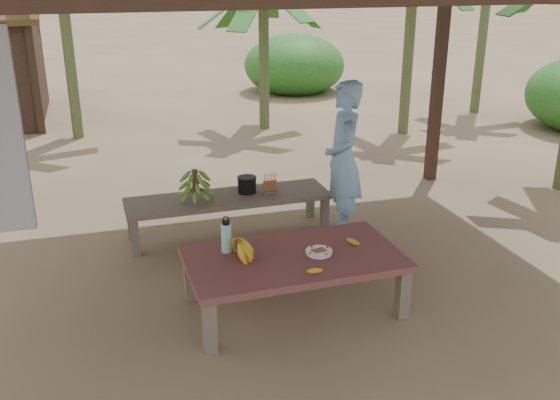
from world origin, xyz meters
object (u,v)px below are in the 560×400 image
object	(u,v)px
woman	(343,161)
ripe_banana_bunch	(236,249)
bench	(228,201)
water_flask	(226,237)
work_table	(294,262)
cooking_pot	(247,185)
plate	(319,252)

from	to	relation	value
woman	ripe_banana_bunch	bearing A→B (deg)	-38.09
bench	water_flask	bearing A→B (deg)	-103.55
work_table	woman	world-z (taller)	woman
cooking_pot	ripe_banana_bunch	bearing A→B (deg)	-107.03
bench	cooking_pot	bearing A→B (deg)	15.94
cooking_pot	woman	bearing A→B (deg)	-23.30
bench	woman	distance (m)	1.31
cooking_pot	water_flask	bearing A→B (deg)	-110.10
work_table	cooking_pot	xyz separation A→B (m)	(0.03, 1.76, 0.10)
work_table	plate	size ratio (longest dim) A/B	7.91
plate	woman	distance (m)	1.62
work_table	woman	distance (m)	1.73
ripe_banana_bunch	plate	size ratio (longest dim) A/B	1.29
bench	cooking_pot	world-z (taller)	cooking_pot
cooking_pot	woman	xyz separation A→B (m)	(0.95, -0.41, 0.31)
cooking_pot	work_table	bearing A→B (deg)	-91.12
water_flask	ripe_banana_bunch	bearing A→B (deg)	-74.05
work_table	bench	distance (m)	1.71
water_flask	woman	xyz separation A→B (m)	(1.51, 1.11, 0.21)
work_table	ripe_banana_bunch	xyz separation A→B (m)	(-0.48, 0.09, 0.15)
ripe_banana_bunch	water_flask	bearing A→B (deg)	105.95
bench	woman	xyz separation A→B (m)	(1.18, -0.34, 0.45)
bench	cooking_pot	distance (m)	0.27
work_table	bench	size ratio (longest dim) A/B	0.82
plate	water_flask	distance (m)	0.79
work_table	water_flask	distance (m)	0.61
work_table	ripe_banana_bunch	world-z (taller)	ripe_banana_bunch
plate	water_flask	world-z (taller)	water_flask
plate	cooking_pot	bearing A→B (deg)	95.62
cooking_pot	bench	bearing A→B (deg)	-163.37
plate	woman	bearing A→B (deg)	60.78
ripe_banana_bunch	cooking_pot	bearing A→B (deg)	72.97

